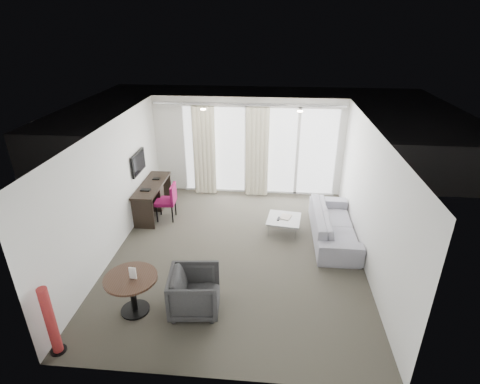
# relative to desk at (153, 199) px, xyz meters

# --- Properties ---
(floor) EXTENTS (5.00, 6.00, 0.00)m
(floor) POSITION_rel_desk_xyz_m (2.22, -1.54, -0.39)
(floor) COLOR #3F3C32
(floor) RESTS_ON ground
(ceiling) EXTENTS (5.00, 6.00, 0.00)m
(ceiling) POSITION_rel_desk_xyz_m (2.22, -1.54, 2.21)
(ceiling) COLOR white
(ceiling) RESTS_ON ground
(wall_left) EXTENTS (0.00, 6.00, 2.60)m
(wall_left) POSITION_rel_desk_xyz_m (-0.28, -1.54, 0.91)
(wall_left) COLOR silver
(wall_left) RESTS_ON ground
(wall_right) EXTENTS (0.00, 6.00, 2.60)m
(wall_right) POSITION_rel_desk_xyz_m (4.72, -1.54, 0.91)
(wall_right) COLOR silver
(wall_right) RESTS_ON ground
(wall_front) EXTENTS (5.00, 0.00, 2.60)m
(wall_front) POSITION_rel_desk_xyz_m (2.22, -4.54, 0.91)
(wall_front) COLOR silver
(wall_front) RESTS_ON ground
(window_panel) EXTENTS (4.00, 0.02, 2.38)m
(window_panel) POSITION_rel_desk_xyz_m (2.52, 1.45, 0.81)
(window_panel) COLOR white
(window_panel) RESTS_ON ground
(window_frame) EXTENTS (4.10, 0.06, 2.44)m
(window_frame) POSITION_rel_desk_xyz_m (2.52, 1.43, 0.81)
(window_frame) COLOR white
(window_frame) RESTS_ON ground
(curtain_left) EXTENTS (0.60, 0.20, 2.38)m
(curtain_left) POSITION_rel_desk_xyz_m (1.07, 1.28, 0.81)
(curtain_left) COLOR beige
(curtain_left) RESTS_ON ground
(curtain_right) EXTENTS (0.60, 0.20, 2.38)m
(curtain_right) POSITION_rel_desk_xyz_m (2.47, 1.28, 0.81)
(curtain_right) COLOR beige
(curtain_right) RESTS_ON ground
(curtain_track) EXTENTS (4.80, 0.04, 0.04)m
(curtain_track) POSITION_rel_desk_xyz_m (2.22, 1.28, 2.06)
(curtain_track) COLOR #B2B2B7
(curtain_track) RESTS_ON ceiling
(downlight_a) EXTENTS (0.12, 0.12, 0.02)m
(downlight_a) POSITION_rel_desk_xyz_m (1.32, 0.06, 2.20)
(downlight_a) COLOR #FFE0B2
(downlight_a) RESTS_ON ceiling
(downlight_b) EXTENTS (0.12, 0.12, 0.02)m
(downlight_b) POSITION_rel_desk_xyz_m (3.42, 0.06, 2.20)
(downlight_b) COLOR #FFE0B2
(downlight_b) RESTS_ON ceiling
(desk) EXTENTS (0.51, 1.65, 0.77)m
(desk) POSITION_rel_desk_xyz_m (0.00, 0.00, 0.00)
(desk) COLOR black
(desk) RESTS_ON floor
(tv) EXTENTS (0.05, 0.80, 0.50)m
(tv) POSITION_rel_desk_xyz_m (-0.23, -0.09, 0.96)
(tv) COLOR black
(tv) RESTS_ON wall_left
(desk_chair) EXTENTS (0.51, 0.48, 0.89)m
(desk_chair) POSITION_rel_desk_xyz_m (0.39, -0.26, 0.06)
(desk_chair) COLOR maroon
(desk_chair) RESTS_ON floor
(round_table) EXTENTS (1.03, 1.03, 0.68)m
(round_table) POSITION_rel_desk_xyz_m (0.69, -3.37, -0.04)
(round_table) COLOR #3A2519
(round_table) RESTS_ON floor
(menu_card) EXTENTS (0.11, 0.03, 0.21)m
(menu_card) POSITION_rel_desk_xyz_m (0.75, -3.39, 0.33)
(menu_card) COLOR white
(menu_card) RESTS_ON round_table
(red_lamp) EXTENTS (0.23, 0.23, 1.14)m
(red_lamp) POSITION_rel_desk_xyz_m (-0.14, -4.28, 0.18)
(red_lamp) COLOR maroon
(red_lamp) RESTS_ON floor
(tub_armchair) EXTENTS (0.88, 0.86, 0.74)m
(tub_armchair) POSITION_rel_desk_xyz_m (1.69, -3.26, -0.02)
(tub_armchair) COLOR #2C2C2D
(tub_armchair) RESTS_ON floor
(coffee_table) EXTENTS (0.81, 0.81, 0.32)m
(coffee_table) POSITION_rel_desk_xyz_m (3.18, -0.59, -0.22)
(coffee_table) COLOR gray
(coffee_table) RESTS_ON floor
(remote) EXTENTS (0.08, 0.17, 0.02)m
(remote) POSITION_rel_desk_xyz_m (3.06, -0.63, -0.03)
(remote) COLOR black
(remote) RESTS_ON coffee_table
(magazine) EXTENTS (0.31, 0.35, 0.02)m
(magazine) POSITION_rel_desk_xyz_m (3.22, -0.53, -0.03)
(magazine) COLOR gray
(magazine) RESTS_ON coffee_table
(sofa) EXTENTS (0.89, 2.27, 0.66)m
(sofa) POSITION_rel_desk_xyz_m (4.26, -0.78, -0.06)
(sofa) COLOR gray
(sofa) RESTS_ON floor
(terrace_slab) EXTENTS (5.60, 3.00, 0.12)m
(terrace_slab) POSITION_rel_desk_xyz_m (2.52, 2.96, -0.45)
(terrace_slab) COLOR #4D4D50
(terrace_slab) RESTS_ON ground
(rattan_chair_a) EXTENTS (0.62, 0.62, 0.74)m
(rattan_chair_a) POSITION_rel_desk_xyz_m (3.39, 3.21, -0.02)
(rattan_chair_a) COLOR brown
(rattan_chair_a) RESTS_ON terrace_slab
(rattan_chair_b) EXTENTS (0.61, 0.61, 0.73)m
(rattan_chair_b) POSITION_rel_desk_xyz_m (3.67, 3.28, -0.02)
(rattan_chair_b) COLOR brown
(rattan_chair_b) RESTS_ON terrace_slab
(rattan_table) EXTENTS (0.62, 0.62, 0.47)m
(rattan_table) POSITION_rel_desk_xyz_m (3.72, 3.16, -0.15)
(rattan_table) COLOR brown
(rattan_table) RESTS_ON terrace_slab
(balustrade) EXTENTS (5.50, 0.06, 1.05)m
(balustrade) POSITION_rel_desk_xyz_m (2.52, 4.41, 0.11)
(balustrade) COLOR #B2B2B7
(balustrade) RESTS_ON terrace_slab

